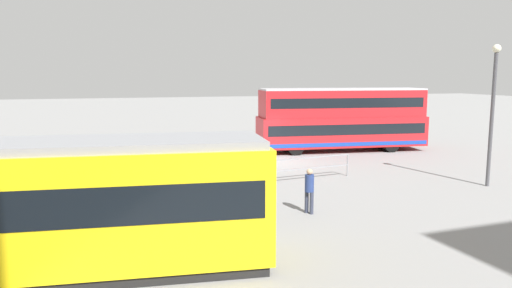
{
  "coord_description": "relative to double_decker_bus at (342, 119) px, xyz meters",
  "views": [
    {
      "loc": [
        8.55,
        25.07,
        4.83
      ],
      "look_at": [
        2.24,
        4.57,
        1.74
      ],
      "focal_mm": 33.78,
      "sensor_mm": 36.0,
      "label": 1
    }
  ],
  "objects": [
    {
      "name": "ground_plane",
      "position": [
        5.61,
        2.44,
        -2.03
      ],
      "size": [
        160.0,
        160.0,
        0.0
      ],
      "primitive_type": "plane",
      "color": "gray"
    },
    {
      "name": "double_decker_bus",
      "position": [
        0.0,
        0.0,
        0.0
      ],
      "size": [
        10.87,
        3.71,
        3.98
      ],
      "color": "red",
      "rests_on": "ground"
    },
    {
      "name": "pedestrian_near_railing",
      "position": [
        10.1,
        9.2,
        -1.03
      ],
      "size": [
        0.44,
        0.44,
        1.73
      ],
      "color": "black",
      "rests_on": "ground"
    },
    {
      "name": "pedestrian_crossing",
      "position": [
        7.56,
        12.39,
        -1.12
      ],
      "size": [
        0.43,
        0.43,
        1.6
      ],
      "color": "#33384C",
      "rests_on": "ground"
    },
    {
      "name": "pedestrian_railing",
      "position": [
        7.19,
        7.63,
        -1.29
      ],
      "size": [
        7.95,
        1.21,
        1.08
      ],
      "color": "gray",
      "rests_on": "ground"
    },
    {
      "name": "info_sign",
      "position": [
        10.97,
        8.04,
        -0.51
      ],
      "size": [
        0.95,
        0.24,
        2.24
      ],
      "color": "slate",
      "rests_on": "ground"
    },
    {
      "name": "street_lamp",
      "position": [
        -1.6,
        10.79,
        1.58
      ],
      "size": [
        0.36,
        0.36,
        6.1
      ],
      "color": "#4C4C51",
      "rests_on": "ground"
    }
  ]
}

